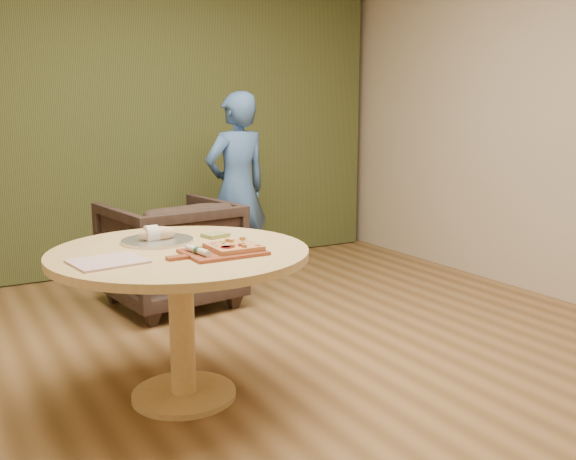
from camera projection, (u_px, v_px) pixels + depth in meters
The scene contains 12 objects.
room_shell at pixel (302, 110), 2.97m from camera, with size 5.04×6.04×2.84m.
curtain at pixel (124, 109), 5.43m from camera, with size 4.80×0.14×2.78m, color #343C1B.
pedestal_table at pixel (180, 278), 3.06m from camera, with size 1.23×1.23×0.75m.
pizza_paddle at pixel (221, 252), 2.94m from camera, with size 0.45×0.28×0.01m.
flatbread_pizza at pixel (234, 247), 2.97m from camera, with size 0.22×0.22×0.04m.
cutlery_roll at pixel (198, 250), 2.88m from camera, with size 0.06×0.20×0.03m.
newspaper at pixel (108, 261), 2.78m from camera, with size 0.30×0.25×0.01m, color silver.
serving_tray at pixel (158, 241), 3.20m from camera, with size 0.36×0.36×0.02m.
bread_roll at pixel (156, 234), 3.19m from camera, with size 0.19×0.09×0.09m.
green_packet at pixel (215, 235), 3.32m from camera, with size 0.12×0.10×0.02m, color #5F692F.
armchair at pixel (170, 248), 4.58m from camera, with size 0.82×0.77×0.85m, color black.
person_standing at pixel (237, 189), 5.14m from camera, with size 0.56×0.37×1.54m, color #365A92.
Camera 1 is at (-1.57, -2.58, 1.41)m, focal length 40.00 mm.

